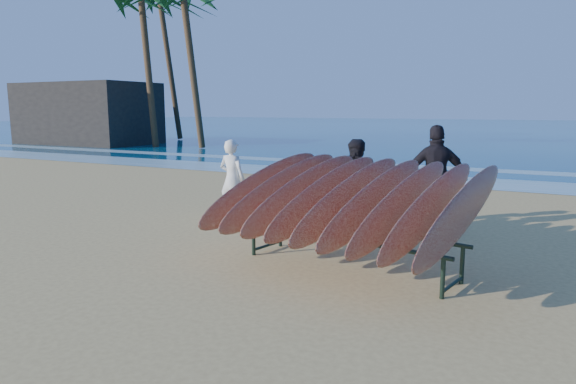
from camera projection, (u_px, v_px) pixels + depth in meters
name	position (u px, v px, depth m)	size (l,w,h in m)	color
ground	(262.00, 266.00, 7.28)	(120.00, 120.00, 0.00)	tan
ocean	(516.00, 129.00, 55.58)	(160.00, 160.00, 0.00)	navy
foam_near	(422.00, 179.00, 16.06)	(160.00, 160.00, 0.00)	white
foam_far	(443.00, 168.00, 19.14)	(160.00, 160.00, 0.00)	white
surfboard_rack	(349.00, 199.00, 7.03)	(3.66, 3.44, 1.65)	#1B2B22
person_white	(232.00, 179.00, 10.45)	(0.58, 0.38, 1.59)	white
person_dark_a	(358.00, 185.00, 9.38)	(0.81, 0.63, 1.66)	black
person_dark_b	(436.00, 178.00, 9.38)	(1.13, 0.47, 1.92)	black
building	(88.00, 114.00, 32.04)	(8.41, 4.67, 3.74)	#2D2823
palm_left	(146.00, 6.00, 27.96)	(5.20, 5.20, 8.59)	brown
palm_mid	(191.00, 4.00, 26.79)	(5.20, 5.20, 8.45)	brown
palm_right	(168.00, 6.00, 34.43)	(5.20, 5.20, 9.87)	brown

